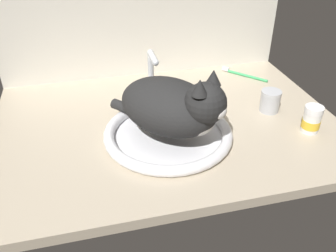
{
  "coord_description": "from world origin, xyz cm",
  "views": [
    {
      "loc": [
        -22.74,
        -92.03,
        63.58
      ],
      "look_at": [
        -1.92,
        -7.74,
        7.0
      ],
      "focal_mm": 38.56,
      "sensor_mm": 36.0,
      "label": 1
    }
  ],
  "objects": [
    {
      "name": "pill_bottle",
      "position": [
        40.22,
        -14.57,
        6.88
      ],
      "size": [
        5.43,
        5.43,
        8.36
      ],
      "color": "white",
      "rests_on": "countertop"
    },
    {
      "name": "faucet",
      "position": [
        -1.92,
        15.09,
        10.12
      ],
      "size": [
        18.66,
        11.19,
        18.25
      ],
      "color": "silver",
      "rests_on": "countertop"
    },
    {
      "name": "countertop",
      "position": [
        0.0,
        0.0,
        1.5
      ],
      "size": [
        106.05,
        73.98,
        3.0
      ],
      "primitive_type": "cube",
      "color": "#B7A88E",
      "rests_on": "ground"
    },
    {
      "name": "metal_jar",
      "position": [
        33.98,
        -0.66,
        6.61
      ],
      "size": [
        6.46,
        6.46,
        7.19
      ],
      "color": "#B2B5BA",
      "rests_on": "countertop"
    },
    {
      "name": "toothbrush",
      "position": [
        36.69,
        25.98,
        3.61
      ],
      "size": [
        13.46,
        14.97,
        1.7
      ],
      "color": "#3FB266",
      "rests_on": "countertop"
    },
    {
      "name": "backsplash_wall",
      "position": [
        0.0,
        38.19,
        19.93
      ],
      "size": [
        106.05,
        2.4,
        39.85
      ],
      "primitive_type": "cube",
      "color": "silver",
      "rests_on": "ground"
    },
    {
      "name": "sink_basin",
      "position": [
        -1.92,
        -7.74,
        4.41
      ],
      "size": [
        37.48,
        37.48,
        3.14
      ],
      "color": "white",
      "rests_on": "countertop"
    },
    {
      "name": "cat",
      "position": [
        -0.47,
        -9.4,
        14.21
      ],
      "size": [
        34.33,
        35.16,
        20.2
      ],
      "color": "black",
      "rests_on": "sink_basin"
    }
  ]
}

